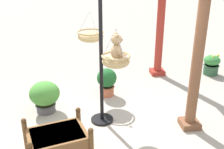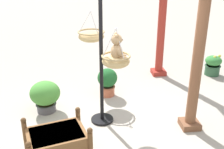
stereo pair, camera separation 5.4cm
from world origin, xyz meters
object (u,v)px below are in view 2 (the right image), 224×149
object	(u,v)px
display_pole_central	(102,86)
potted_plant_flowering_red	(213,65)
hanging_basket_left_high	(91,36)
hanging_basket_with_teddy	(116,60)
teddy_bear	(117,49)
greenhouse_pillar_left	(197,61)
potted_plant_bushy_green	(45,95)
greenhouse_pillar_right	(162,25)
potted_plant_fern_front	(107,81)
wooden_planter_box	(57,144)

from	to	relation	value
display_pole_central	potted_plant_flowering_red	distance (m)	3.82
hanging_basket_left_high	potted_plant_flowering_red	world-z (taller)	hanging_basket_left_high
hanging_basket_left_high	hanging_basket_with_teddy	bearing A→B (deg)	15.34
teddy_bear	hanging_basket_left_high	xyz separation A→B (m)	(-1.38, -0.40, -0.12)
potted_plant_flowering_red	hanging_basket_with_teddy	bearing A→B (deg)	-53.67
potted_plant_flowering_red	hanging_basket_left_high	bearing A→B (deg)	-76.59
greenhouse_pillar_left	potted_plant_bushy_green	size ratio (longest dim) A/B	4.16
potted_plant_flowering_red	potted_plant_bushy_green	bearing A→B (deg)	-70.61
greenhouse_pillar_right	potted_plant_bushy_green	bearing A→B (deg)	-59.01
display_pole_central	hanging_basket_with_teddy	distance (m)	0.62
potted_plant_fern_front	potted_plant_flowering_red	distance (m)	3.14
display_pole_central	wooden_planter_box	bearing A→B (deg)	-37.41
teddy_bear	hanging_basket_left_high	world-z (taller)	hanging_basket_left_high
potted_plant_bushy_green	potted_plant_flowering_red	bearing A→B (deg)	109.39
teddy_bear	potted_plant_flowering_red	world-z (taller)	teddy_bear
potted_plant_fern_front	greenhouse_pillar_left	bearing A→B (deg)	43.47
greenhouse_pillar_left	greenhouse_pillar_right	world-z (taller)	greenhouse_pillar_right
potted_plant_bushy_green	hanging_basket_left_high	bearing A→B (deg)	126.00
hanging_basket_left_high	potted_plant_bushy_green	world-z (taller)	hanging_basket_left_high
greenhouse_pillar_left	potted_plant_flowering_red	size ratio (longest dim) A/B	4.77
greenhouse_pillar_right	display_pole_central	bearing A→B (deg)	-38.06
potted_plant_fern_front	potted_plant_bushy_green	xyz separation A→B (m)	(0.60, -1.35, 0.01)
greenhouse_pillar_right	potted_plant_flowering_red	bearing A→B (deg)	82.19
greenhouse_pillar_right	potted_plant_fern_front	size ratio (longest dim) A/B	4.35
teddy_bear	greenhouse_pillar_right	bearing A→B (deg)	148.27
display_pole_central	greenhouse_pillar_right	bearing A→B (deg)	141.94
hanging_basket_with_teddy	wooden_planter_box	xyz separation A→B (m)	(0.88, -1.04, -1.05)
display_pole_central	greenhouse_pillar_right	xyz separation A→B (m)	(-2.23, 1.74, 0.63)
teddy_bear	hanging_basket_left_high	bearing A→B (deg)	-163.76
potted_plant_fern_front	hanging_basket_with_teddy	bearing A→B (deg)	1.86
teddy_bear	greenhouse_pillar_left	distance (m)	1.41
display_pole_central	greenhouse_pillar_left	size ratio (longest dim) A/B	0.88
teddy_bear	potted_plant_flowering_red	size ratio (longest dim) A/B	0.84
potted_plant_bushy_green	greenhouse_pillar_left	bearing A→B (deg)	71.86
teddy_bear	wooden_planter_box	bearing A→B (deg)	-50.28
greenhouse_pillar_right	hanging_basket_with_teddy	bearing A→B (deg)	-32.14
teddy_bear	greenhouse_pillar_right	size ratio (longest dim) A/B	0.17
hanging_basket_left_high	greenhouse_pillar_left	world-z (taller)	greenhouse_pillar_left
hanging_basket_with_teddy	hanging_basket_left_high	bearing A→B (deg)	-164.66
display_pole_central	wooden_planter_box	distance (m)	1.39
hanging_basket_left_high	potted_plant_fern_front	distance (m)	1.10
hanging_basket_left_high	potted_plant_flowering_red	size ratio (longest dim) A/B	1.15
greenhouse_pillar_right	wooden_planter_box	bearing A→B (deg)	-37.85
greenhouse_pillar_left	wooden_planter_box	world-z (taller)	greenhouse_pillar_left
potted_plant_flowering_red	teddy_bear	bearing A→B (deg)	-53.46
potted_plant_fern_front	potted_plant_flowering_red	world-z (taller)	potted_plant_fern_front
hanging_basket_left_high	potted_plant_bushy_green	bearing A→B (deg)	-54.00
hanging_basket_with_teddy	potted_plant_bushy_green	xyz separation A→B (m)	(-0.64, -1.39, -0.94)
wooden_planter_box	potted_plant_flowering_red	distance (m)	5.03
display_pole_central	wooden_planter_box	xyz separation A→B (m)	(1.03, -0.79, -0.50)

